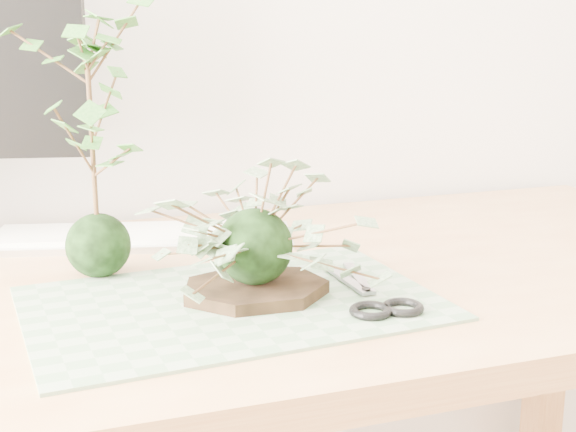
# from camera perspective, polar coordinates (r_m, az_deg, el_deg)

# --- Properties ---
(desk) EXTENTS (1.60, 0.70, 0.74)m
(desk) POSITION_cam_1_polar(r_m,az_deg,el_deg) (1.08, -4.11, -8.81)
(desk) COLOR tan
(desk) RESTS_ON ground_plane
(cutting_mat) EXTENTS (0.50, 0.35, 0.00)m
(cutting_mat) POSITION_cam_1_polar(r_m,az_deg,el_deg) (0.95, -4.00, -6.20)
(cutting_mat) COLOR #5C835C
(cutting_mat) RESTS_ON desk
(stone_dish) EXTENTS (0.19, 0.19, 0.01)m
(stone_dish) POSITION_cam_1_polar(r_m,az_deg,el_deg) (0.97, -2.37, -5.22)
(stone_dish) COLOR black
(stone_dish) RESTS_ON cutting_mat
(ivy_kokedama) EXTENTS (0.33, 0.33, 0.18)m
(ivy_kokedama) POSITION_cam_1_polar(r_m,az_deg,el_deg) (0.94, -2.43, 0.33)
(ivy_kokedama) COLOR black
(ivy_kokedama) RESTS_ON stone_dish
(maple_kokedama) EXTENTS (0.24, 0.24, 0.35)m
(maple_kokedama) POSITION_cam_1_polar(r_m,az_deg,el_deg) (1.03, -13.98, 8.89)
(maple_kokedama) COLOR black
(maple_kokedama) RESTS_ON desk
(keyboard) EXTENTS (0.48, 0.24, 0.02)m
(keyboard) POSITION_cam_1_polar(r_m,az_deg,el_deg) (1.23, -10.49, -1.44)
(keyboard) COLOR silver
(keyboard) RESTS_ON desk
(scissors) EXTENTS (0.09, 0.20, 0.01)m
(scissors) POSITION_cam_1_polar(r_m,az_deg,el_deg) (0.95, 6.55, -6.06)
(scissors) COLOR gray
(scissors) RESTS_ON cutting_mat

